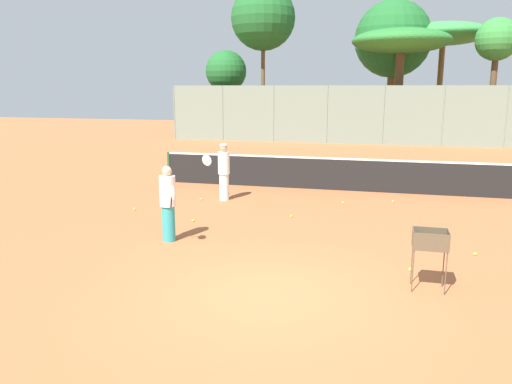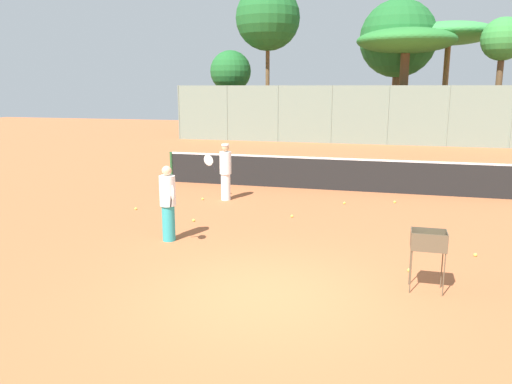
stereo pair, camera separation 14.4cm
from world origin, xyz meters
TOP-DOWN VIEW (x-y plane):
  - ground_plane at (0.00, 0.00)m, footprint 80.00×80.00m
  - tennis_net at (0.00, 8.77)m, footprint 11.35×0.10m
  - back_fence at (-0.00, 22.70)m, footprint 22.90×0.08m
  - tree_0 at (1.97, 27.23)m, footprint 4.90×4.90m
  - tree_1 at (2.43, 24.81)m, footprint 5.83×5.83m
  - tree_2 at (-6.30, 25.79)m, footprint 4.20×4.20m
  - tree_3 at (-8.65, 25.06)m, footprint 2.71×2.71m
  - tree_4 at (7.76, 25.02)m, footprint 2.44×2.44m
  - tree_5 at (5.14, 28.49)m, footprint 5.85×5.85m
  - player_white_outfit at (-2.75, 2.32)m, footprint 0.61×0.77m
  - player_red_cap at (-2.84, 6.49)m, footprint 0.90×0.35m
  - ball_cart at (2.54, 0.91)m, footprint 0.56×0.41m
  - tennis_ball_0 at (0.65, 6.86)m, footprint 0.07×0.07m
  - tennis_ball_1 at (-3.50, 6.29)m, footprint 0.07×0.07m
  - tennis_ball_2 at (-0.53, 4.99)m, footprint 0.07×0.07m
  - tennis_ball_3 at (2.06, 7.36)m, footprint 0.07×0.07m
  - tennis_ball_4 at (2.30, 1.71)m, footprint 0.07×0.07m
  - tennis_ball_5 at (-2.83, 3.93)m, footprint 0.07×0.07m
  - tennis_ball_6 at (-4.83, 4.66)m, footprint 0.07×0.07m
  - tennis_ball_7 at (3.60, 2.94)m, footprint 0.07×0.07m

SIDE VIEW (x-z plane):
  - ground_plane at x=0.00m, z-range 0.00..0.00m
  - tennis_ball_0 at x=0.65m, z-range 0.00..0.07m
  - tennis_ball_1 at x=-3.50m, z-range 0.00..0.07m
  - tennis_ball_2 at x=-0.53m, z-range 0.00..0.07m
  - tennis_ball_3 at x=2.06m, z-range 0.00..0.07m
  - tennis_ball_4 at x=2.30m, z-range 0.00..0.07m
  - tennis_ball_5 at x=-2.83m, z-range 0.00..0.07m
  - tennis_ball_6 at x=-4.83m, z-range 0.00..0.07m
  - tennis_ball_7 at x=3.60m, z-range 0.00..0.07m
  - tennis_net at x=0.00m, z-range 0.02..1.09m
  - ball_cart at x=2.54m, z-range 0.27..1.29m
  - player_white_outfit at x=-2.75m, z-range 0.02..1.69m
  - player_red_cap at x=-2.84m, z-range 0.03..1.71m
  - back_fence at x=0.00m, z-range 0.00..3.40m
  - tree_3 at x=-8.65m, z-range 1.39..7.08m
  - tree_4 at x=7.76m, z-range 2.24..9.46m
  - tree_1 at x=2.43m, z-range 2.54..9.28m
  - tree_0 at x=1.97m, z-range 1.92..10.72m
  - tree_5 at x=5.14m, z-range 2.93..10.36m
  - tree_2 at x=-6.30m, z-range 2.79..12.63m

